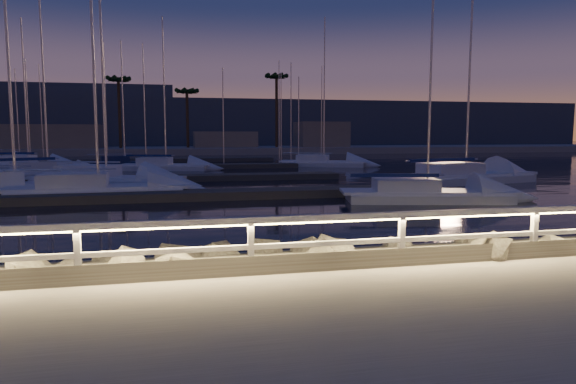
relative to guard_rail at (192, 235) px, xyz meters
name	(u,v)px	position (x,y,z in m)	size (l,w,h in m)	color
ground	(196,277)	(0.07, 0.00, -0.77)	(400.00, 400.00, 0.00)	#A7A097
harbor_water	(178,180)	(0.07, 31.22, -1.74)	(400.00, 440.00, 0.60)	black
guard_rail	(192,235)	(0.00, 0.00, 0.00)	(44.11, 0.12, 1.06)	silver
floating_docks	(178,171)	(0.07, 32.50, -1.17)	(22.00, 36.00, 0.40)	#4F4941
far_shore	(174,148)	(-0.06, 74.05, -0.48)	(160.00, 14.00, 5.20)	#A7A097
palm_left	(118,82)	(-7.93, 72.00, 9.36)	(3.00, 3.00, 11.20)	#4B3A23
palm_center	(187,93)	(2.07, 73.00, 8.01)	(3.00, 3.00, 9.70)	#4B3A23
palm_right	(276,80)	(16.07, 72.00, 10.26)	(3.00, 3.00, 12.20)	#4B3A23
distant_hills	(86,125)	(-22.06, 133.69, 3.96)	(230.00, 37.50, 18.00)	#384357
sailboat_a	(11,187)	(-8.43, 19.36, -0.90)	(8.24, 4.42, 13.60)	white
sailboat_c	(94,189)	(-4.19, 17.64, -0.92)	(8.87, 3.04, 14.84)	white
sailboat_d	(422,193)	(11.12, 12.77, -0.97)	(8.32, 4.08, 13.56)	white
sailboat_e	(45,173)	(-9.09, 29.67, -0.92)	(7.63, 4.90, 12.76)	white
sailboat_g	(103,179)	(-4.44, 23.27, -0.91)	(9.43, 5.84, 15.56)	white
sailboat_h	(462,176)	(17.92, 20.52, -0.90)	(10.56, 5.23, 17.20)	white
sailboat_j	(123,163)	(-4.95, 41.85, -0.96)	(7.21, 3.35, 11.86)	navy
sailboat_k	(164,165)	(-1.09, 36.75, -0.96)	(8.04, 4.14, 13.15)	white
sailboat_l	(321,162)	(13.78, 38.71, -0.95)	(8.60, 5.56, 14.21)	white
sailboat_n	(27,164)	(-13.36, 41.69, -0.93)	(8.19, 3.55, 13.52)	white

